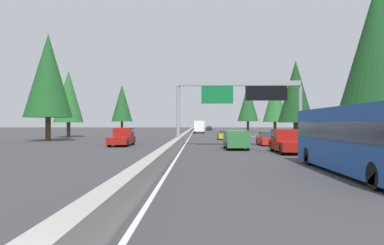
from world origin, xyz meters
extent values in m
plane|color=#38383A|center=(60.00, 0.00, 0.00)|extent=(320.00, 320.00, 0.00)
cube|color=#9E9B93|center=(80.00, 0.30, 0.45)|extent=(180.00, 0.56, 0.90)
cube|color=silver|center=(70.00, -11.52, 0.01)|extent=(160.00, 0.16, 0.01)
cube|color=silver|center=(70.00, -0.25, 0.01)|extent=(160.00, 0.16, 0.01)
cylinder|color=gray|center=(35.63, 0.30, 3.07)|extent=(0.36, 0.36, 6.15)
cylinder|color=gray|center=(35.63, -12.02, 3.07)|extent=(0.36, 0.36, 6.15)
cube|color=gray|center=(35.63, -5.86, 6.40)|extent=(0.50, 12.32, 0.50)
cube|color=#0C602D|center=(35.48, -3.64, 5.30)|extent=(0.12, 3.20, 1.90)
cube|color=black|center=(35.48, -8.57, 5.40)|extent=(0.16, 4.20, 1.50)
cube|color=#1E4793|center=(14.81, -9.05, 1.65)|extent=(11.50, 2.50, 2.90)
cube|color=#2D3847|center=(14.81, -9.05, 2.01)|extent=(11.04, 2.55, 0.84)
cylinder|color=black|center=(18.83, -7.95, 0.50)|extent=(1.00, 0.30, 1.00)
cylinder|color=black|center=(18.83, -10.15, 0.50)|extent=(1.00, 0.30, 1.00)
cylinder|color=black|center=(10.78, -7.95, 0.50)|extent=(1.00, 0.30, 1.00)
cube|color=maroon|center=(27.42, -8.80, 0.61)|extent=(5.60, 2.00, 0.70)
cube|color=maroon|center=(28.43, -8.80, 1.41)|extent=(2.24, 1.84, 0.90)
cube|color=#2D3847|center=(28.43, -8.80, 1.50)|extent=(2.02, 1.92, 0.41)
cylinder|color=black|center=(29.27, -7.94, 0.40)|extent=(0.80, 0.28, 0.80)
cylinder|color=black|center=(29.27, -9.66, 0.40)|extent=(0.80, 0.28, 0.80)
cylinder|color=black|center=(25.57, -7.94, 0.40)|extent=(0.80, 0.28, 0.80)
cylinder|color=black|center=(25.57, -9.66, 0.40)|extent=(0.80, 0.28, 0.80)
cube|color=#AD931E|center=(52.65, -5.51, 0.53)|extent=(4.40, 1.80, 0.76)
cube|color=#2D3847|center=(52.43, -5.51, 1.19)|extent=(2.46, 1.51, 0.56)
cylinder|color=black|center=(54.06, -4.72, 0.32)|extent=(0.64, 0.22, 0.64)
cylinder|color=black|center=(54.06, -6.30, 0.32)|extent=(0.64, 0.22, 0.64)
cylinder|color=black|center=(51.24, -4.72, 0.32)|extent=(0.64, 0.22, 0.64)
cylinder|color=black|center=(51.24, -6.30, 0.32)|extent=(0.64, 0.22, 0.64)
cube|color=white|center=(88.13, -1.97, 1.70)|extent=(6.12, 2.40, 2.50)
cube|color=silver|center=(92.38, -1.97, 1.40)|extent=(2.38, 2.30, 1.90)
cylinder|color=black|center=(92.21, -0.91, 0.45)|extent=(0.90, 0.28, 0.90)
cylinder|color=black|center=(92.21, -3.03, 0.45)|extent=(0.90, 0.28, 0.90)
cylinder|color=black|center=(86.43, -0.91, 0.45)|extent=(0.90, 0.28, 0.90)
cylinder|color=black|center=(86.43, -3.03, 0.45)|extent=(0.90, 0.28, 0.90)
cube|color=#2D6B38|center=(31.88, -5.16, 0.97)|extent=(5.00, 1.95, 1.44)
cube|color=#2D3847|center=(29.58, -5.16, 1.22)|extent=(0.08, 1.48, 0.56)
cylinder|color=black|center=(33.58, -4.31, 0.35)|extent=(0.70, 0.24, 0.70)
cylinder|color=black|center=(33.58, -6.02, 0.35)|extent=(0.70, 0.24, 0.70)
cylinder|color=black|center=(30.18, -4.31, 0.35)|extent=(0.70, 0.24, 0.70)
cylinder|color=black|center=(30.18, -6.02, 0.35)|extent=(0.70, 0.24, 0.70)
cube|color=black|center=(121.53, -5.33, 0.53)|extent=(4.40, 1.80, 0.76)
cube|color=#2D3847|center=(121.31, -5.33, 1.19)|extent=(2.46, 1.51, 0.56)
cylinder|color=black|center=(122.94, -4.54, 0.32)|extent=(0.64, 0.22, 0.64)
cylinder|color=black|center=(122.94, -6.12, 0.32)|extent=(0.64, 0.22, 0.64)
cylinder|color=black|center=(120.13, -4.54, 0.32)|extent=(0.64, 0.22, 0.64)
cylinder|color=black|center=(120.13, -6.12, 0.32)|extent=(0.64, 0.22, 0.64)
cube|color=red|center=(37.94, -9.12, 0.53)|extent=(4.40, 1.80, 0.76)
cube|color=#2D3847|center=(37.72, -9.12, 1.19)|extent=(2.46, 1.51, 0.56)
cylinder|color=black|center=(39.35, -8.33, 0.32)|extent=(0.64, 0.22, 0.64)
cylinder|color=black|center=(39.35, -9.91, 0.32)|extent=(0.64, 0.22, 0.64)
cylinder|color=black|center=(36.53, -8.33, 0.32)|extent=(0.64, 0.22, 0.64)
cylinder|color=black|center=(36.53, -9.91, 0.32)|extent=(0.64, 0.22, 0.64)
cube|color=maroon|center=(36.76, 6.28, 0.61)|extent=(5.60, 2.00, 0.70)
cube|color=maroon|center=(37.76, 6.28, 1.41)|extent=(2.24, 1.84, 0.90)
cube|color=#2D3847|center=(37.76, 6.28, 1.50)|extent=(2.02, 1.92, 0.41)
cylinder|color=black|center=(38.60, 7.14, 0.40)|extent=(0.80, 0.28, 0.80)
cylinder|color=black|center=(38.60, 5.42, 0.40)|extent=(0.80, 0.28, 0.80)
cylinder|color=black|center=(34.91, 7.14, 0.40)|extent=(0.80, 0.28, 0.80)
cylinder|color=black|center=(34.91, 5.42, 0.40)|extent=(0.80, 0.28, 0.80)
cylinder|color=#4C3823|center=(29.16, -16.69, 1.58)|extent=(0.70, 0.70, 3.15)
cone|color=#143D19|center=(29.16, -16.69, 8.74)|extent=(6.30, 6.30, 11.17)
cylinder|color=#4C3823|center=(51.14, -15.55, 1.24)|extent=(0.63, 0.63, 2.48)
cone|color=#143D19|center=(51.14, -15.55, 6.88)|extent=(4.96, 4.96, 8.80)
cylinder|color=#4C3823|center=(80.56, -18.59, 1.34)|extent=(0.65, 0.65, 2.68)
cone|color=#236028|center=(80.56, -18.59, 7.43)|extent=(5.36, 5.36, 9.50)
cylinder|color=#4C3823|center=(106.07, -16.02, 1.50)|extent=(0.69, 0.69, 3.00)
cone|color=#194C1E|center=(106.07, -16.02, 8.31)|extent=(5.99, 5.99, 10.63)
cylinder|color=#4C3823|center=(47.69, 18.42, 1.58)|extent=(0.71, 0.71, 3.17)
cone|color=#194C1E|center=(47.69, 18.42, 8.79)|extent=(6.34, 6.34, 11.24)
cylinder|color=#4C3823|center=(62.27, 20.71, 1.26)|extent=(0.64, 0.64, 2.53)
cone|color=#236028|center=(62.27, 20.71, 7.01)|extent=(5.06, 5.06, 8.97)
cylinder|color=#4C3823|center=(102.88, 19.68, 1.46)|extent=(0.68, 0.68, 2.92)
cone|color=#194C1E|center=(102.88, 19.68, 8.09)|extent=(5.84, 5.84, 10.35)
camera|label=1|loc=(-2.53, -1.72, 2.34)|focal=35.31mm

